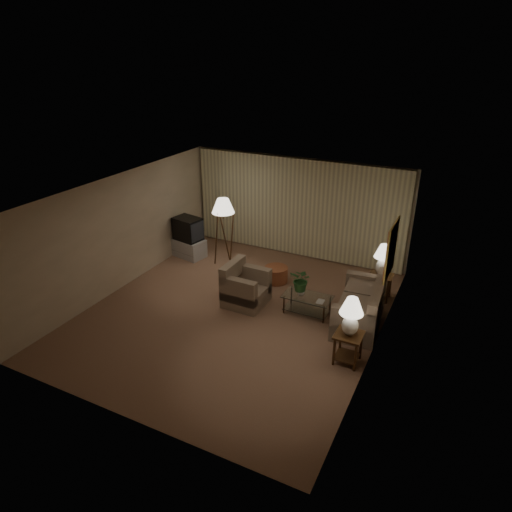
{
  "coord_description": "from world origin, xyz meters",
  "views": [
    {
      "loc": [
        4.18,
        -7.45,
        5.28
      ],
      "look_at": [
        0.19,
        0.6,
        1.13
      ],
      "focal_mm": 32.0,
      "sensor_mm": 36.0,
      "label": 1
    }
  ],
  "objects": [
    {
      "name": "floor_lamp",
      "position": [
        -1.44,
        2.01,
        0.94
      ],
      "size": [
        0.58,
        0.58,
        1.8
      ],
      "color": "#371E0F",
      "rests_on": "ground"
    },
    {
      "name": "coffee_table",
      "position": [
        1.4,
        0.64,
        0.28
      ],
      "size": [
        1.04,
        0.57,
        0.41
      ],
      "color": "silver",
      "rests_on": "ground"
    },
    {
      "name": "ground",
      "position": [
        0.0,
        0.0,
        0.0
      ],
      "size": [
        7.0,
        7.0,
        0.0
      ],
      "primitive_type": "plane",
      "color": "#90664F",
      "rests_on": "ground"
    },
    {
      "name": "flowers",
      "position": [
        1.25,
        0.64,
        0.84
      ],
      "size": [
        0.53,
        0.49,
        0.52
      ],
      "primitive_type": "imported",
      "rotation": [
        0.0,
        0.0,
        -0.2
      ],
      "color": "#2D662E",
      "rests_on": "vase"
    },
    {
      "name": "tv_cabinet",
      "position": [
        -2.55,
        1.99,
        0.25
      ],
      "size": [
        1.07,
        0.87,
        0.5
      ],
      "primitive_type": "cube",
      "rotation": [
        0.0,
        0.0,
        -0.19
      ],
      "color": "#A5A6A8",
      "rests_on": "ground"
    },
    {
      "name": "crt_tv",
      "position": [
        -2.55,
        1.99,
        0.81
      ],
      "size": [
        0.91,
        0.78,
        0.61
      ],
      "primitive_type": "cube",
      "rotation": [
        0.0,
        0.0,
        -0.19
      ],
      "color": "black",
      "rests_on": "tv_cabinet"
    },
    {
      "name": "ottoman",
      "position": [
        0.2,
        1.69,
        0.19
      ],
      "size": [
        0.75,
        0.75,
        0.38
      ],
      "primitive_type": "cylinder",
      "rotation": [
        0.0,
        0.0,
        -0.42
      ],
      "color": "#975933",
      "rests_on": "ground"
    },
    {
      "name": "vase",
      "position": [
        1.25,
        0.64,
        0.5
      ],
      "size": [
        0.2,
        0.2,
        0.16
      ],
      "primitive_type": "imported",
      "rotation": [
        0.0,
        0.0,
        -0.33
      ],
      "color": "white",
      "rests_on": "coffee_table"
    },
    {
      "name": "armchair",
      "position": [
        0.03,
        0.42,
        0.38
      ],
      "size": [
        0.92,
        0.87,
        0.76
      ],
      "rotation": [
        0.0,
        0.0,
        1.56
      ],
      "color": "gray",
      "rests_on": "ground"
    },
    {
      "name": "room_shell",
      "position": [
        0.02,
        1.51,
        1.75
      ],
      "size": [
        6.04,
        7.02,
        2.72
      ],
      "color": "beige",
      "rests_on": "ground"
    },
    {
      "name": "table_lamp_near",
      "position": [
        2.65,
        -0.61,
        1.04
      ],
      "size": [
        0.43,
        0.43,
        0.74
      ],
      "color": "silver",
      "rests_on": "side_table_near"
    },
    {
      "name": "sofa",
      "position": [
        2.5,
        0.74,
        0.38
      ],
      "size": [
        1.88,
        1.17,
        0.77
      ],
      "rotation": [
        0.0,
        0.0,
        -1.48
      ],
      "color": "gray",
      "rests_on": "ground"
    },
    {
      "name": "side_table_near",
      "position": [
        2.65,
        -0.61,
        0.4
      ],
      "size": [
        0.49,
        0.49,
        0.6
      ],
      "color": "#371E0F",
      "rests_on": "ground"
    },
    {
      "name": "table_lamp_far",
      "position": [
        2.65,
        1.99,
        1.03
      ],
      "size": [
        0.42,
        0.42,
        0.73
      ],
      "color": "silver",
      "rests_on": "side_table_far"
    },
    {
      "name": "book",
      "position": [
        1.65,
        0.54,
        0.42
      ],
      "size": [
        0.15,
        0.21,
        0.02
      ],
      "primitive_type": "imported",
      "rotation": [
        0.0,
        0.0,
        0.02
      ],
      "color": "olive",
      "rests_on": "coffee_table"
    },
    {
      "name": "side_table_far",
      "position": [
        2.65,
        1.99,
        0.4
      ],
      "size": [
        0.51,
        0.43,
        0.6
      ],
      "color": "#371E0F",
      "rests_on": "ground"
    }
  ]
}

